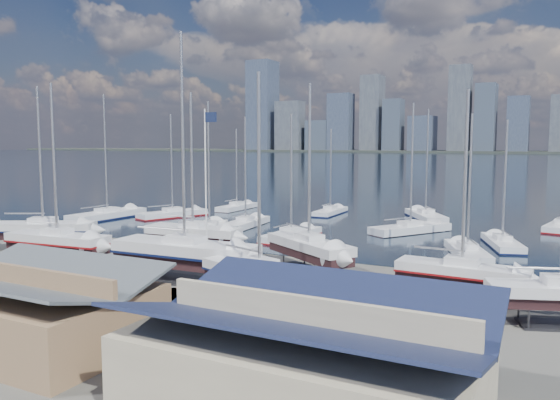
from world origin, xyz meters
The scene contains 29 objects.
ground centered at (0.00, -10.00, 0.00)m, with size 1400.00×1400.00×0.00m, color #605E59.
water centered at (0.00, 300.00, -0.15)m, with size 1400.00×600.00×0.40m, color #1B2E3E.
far_shore centered at (0.00, 560.00, 1.10)m, with size 1400.00×80.00×2.20m, color #2D332D.
skyline centered at (-7.83, 553.76, 39.09)m, with size 639.14×43.80×107.69m.
shed_grey centered at (0.00, -26.00, 2.15)m, with size 12.60×8.40×4.17m.
shed_blue centered at (16.00, -26.00, 2.42)m, with size 13.65×9.45×4.71m.
sailboat_cradle_0 centered at (-20.63, -8.35, 2.07)m, with size 10.00×7.14×15.97m.
sailboat_cradle_1 centered at (-14.05, -12.31, 2.05)m, with size 9.82×3.53×15.58m.
sailboat_cradle_2 centered at (-6.27, -3.33, 2.03)m, with size 9.46×3.44×15.18m.
sailboat_cradle_3 centered at (-0.71, -11.92, 2.21)m, with size 11.81×3.81×18.64m.
sailboat_cradle_4 centered at (6.40, -4.73, 2.04)m, with size 9.25×7.20×15.26m.
sailboat_cradle_5 centered at (7.42, -14.83, 2.02)m, with size 9.52×5.52×14.95m.
sailboat_cradle_6 centered at (18.90, -7.91, 1.97)m, with size 8.64×2.76×13.98m.
sailboat_moored_0 centered at (-31.24, 10.85, 0.31)m, with size 3.83×12.11×17.91m.
sailboat_moored_1 centered at (-24.24, 16.32, 0.31)m, with size 6.35×10.50×15.19m.
sailboat_moored_2 centered at (-20.73, 27.94, 0.32)m, with size 2.50×8.83×13.32m.
sailboat_moored_3 centered at (-11.41, 6.86, 0.31)m, with size 7.29×10.90×15.93m.
sailboat_moored_4 centered at (-10.48, 13.45, 0.32)m, with size 3.60×9.75×14.40m.
sailboat_moored_5 centered at (-5.49, 29.43, 0.31)m, with size 2.64×8.84×13.15m.
sailboat_moored_6 centered at (-1.60, 8.32, 0.31)m, with size 3.44×9.76×14.31m.
sailboat_moored_7 centered at (9.08, 18.24, 0.32)m, with size 8.15×10.38×15.80m.
sailboat_moored_8 centered at (8.13, 30.66, 0.31)m, with size 7.82×10.65×15.81m.
sailboat_moored_9 centered at (17.03, 7.56, 0.32)m, with size 5.66×9.46×13.81m.
sailboat_moored_10 centered at (19.50, 13.86, 0.31)m, with size 5.18×9.32×13.43m.
car_a centered at (-7.31, -21.31, 0.81)m, with size 1.92×4.78×1.63m, color gray.
car_b centered at (-9.48, -20.66, 0.67)m, with size 1.41×4.05×1.33m, color gray.
car_c centered at (3.42, -19.04, 0.74)m, with size 2.45×5.32×1.48m, color gray.
car_d centered at (7.26, -18.04, 0.68)m, with size 1.91×4.71×1.37m, color gray.
flagpole centered at (-0.73, -8.90, 7.70)m, with size 1.16×0.12×13.22m.
Camera 1 is at (24.36, -44.87, 10.55)m, focal length 35.00 mm.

